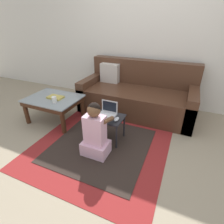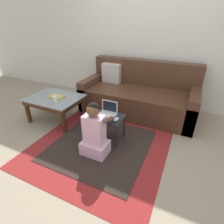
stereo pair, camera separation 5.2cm
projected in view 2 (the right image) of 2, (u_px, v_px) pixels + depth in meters
ground_plane at (110, 147)px, 2.40m from camera, size 16.00×16.00×0.00m
wall_back at (150, 38)px, 3.16m from camera, size 9.00×0.06×2.50m
area_rug at (101, 145)px, 2.43m from camera, size 1.75×1.78×0.01m
couch at (138, 95)px, 3.22m from camera, size 2.00×0.93×0.89m
coffee_table at (55, 101)px, 2.89m from camera, size 0.85×0.65×0.42m
laptop_desk at (106, 120)px, 2.42m from camera, size 0.48×0.34×0.37m
laptop at (108, 113)px, 2.41m from camera, size 0.24×0.18×0.19m
computer_mouse at (116, 119)px, 2.29m from camera, size 0.06×0.11×0.03m
person_seated at (95, 133)px, 2.14m from camera, size 0.33×0.38×0.72m
cup_on_table at (55, 99)px, 2.66m from camera, size 0.07×0.07×0.10m
book_on_table at (57, 97)px, 2.85m from camera, size 0.25×0.16×0.03m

